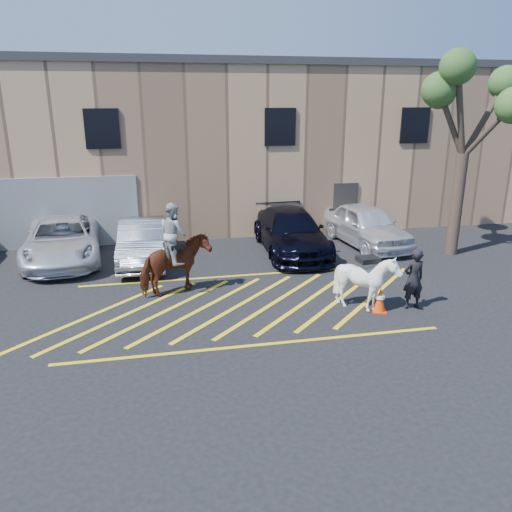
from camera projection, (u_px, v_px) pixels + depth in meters
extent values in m
plane|color=black|center=(237.00, 301.00, 14.63)|extent=(90.00, 90.00, 0.00)
imported|color=silver|center=(63.00, 240.00, 18.16)|extent=(3.07, 5.79, 1.55)
imported|color=gray|center=(142.00, 242.00, 18.02)|extent=(1.71, 4.65, 1.52)
imported|color=black|center=(291.00, 232.00, 19.20)|extent=(2.46, 5.63, 1.61)
imported|color=silver|center=(366.00, 225.00, 20.10)|extent=(2.45, 5.01, 1.64)
imported|color=black|center=(413.00, 279.00, 13.95)|extent=(0.66, 0.46, 1.74)
cube|color=tan|center=(196.00, 145.00, 24.80)|extent=(32.00, 10.00, 7.00)
cube|color=#2D2D30|center=(194.00, 67.00, 23.71)|extent=(32.20, 10.20, 0.30)
cube|color=black|center=(102.00, 129.00, 18.99)|extent=(1.30, 0.08, 1.50)
cube|color=black|center=(280.00, 127.00, 20.34)|extent=(1.30, 0.08, 1.50)
cube|color=black|center=(415.00, 125.00, 21.50)|extent=(1.30, 0.08, 1.50)
cube|color=#38332D|center=(345.00, 208.00, 21.97)|extent=(1.10, 0.08, 2.20)
cube|color=yellow|center=(87.00, 317.00, 13.54)|extent=(4.20, 4.20, 0.01)
cube|color=yellow|center=(127.00, 314.00, 13.75)|extent=(4.20, 4.20, 0.01)
cube|color=yellow|center=(165.00, 311.00, 13.95)|extent=(4.20, 4.20, 0.01)
cube|color=yellow|center=(203.00, 308.00, 14.15)|extent=(4.20, 4.20, 0.01)
cube|color=yellow|center=(239.00, 305.00, 14.35)|extent=(4.20, 4.20, 0.01)
cube|color=yellow|center=(275.00, 302.00, 14.56)|extent=(4.20, 4.20, 0.01)
cube|color=yellow|center=(309.00, 300.00, 14.76)|extent=(4.20, 4.20, 0.01)
cube|color=yellow|center=(343.00, 297.00, 14.96)|extent=(4.20, 4.20, 0.01)
cube|color=yellow|center=(375.00, 294.00, 15.16)|extent=(4.20, 4.20, 0.01)
cube|color=yellow|center=(226.00, 276.00, 16.69)|extent=(9.50, 0.12, 0.01)
cube|color=yellow|center=(257.00, 345.00, 12.02)|extent=(9.50, 0.12, 0.01)
imported|color=maroon|center=(175.00, 265.00, 15.00)|extent=(2.34, 1.81, 1.80)
imported|color=#9DA2A7|center=(173.00, 233.00, 14.70)|extent=(1.01, 1.10, 1.83)
cube|color=black|center=(174.00, 245.00, 14.81)|extent=(0.66, 0.71, 0.14)
imported|color=white|center=(367.00, 282.00, 13.82)|extent=(1.47, 1.62, 1.67)
cube|color=black|center=(368.00, 260.00, 13.62)|extent=(0.60, 0.51, 0.14)
cube|color=#FF300A|center=(379.00, 311.00, 13.94)|extent=(0.47, 0.47, 0.03)
cone|color=#DC4209|center=(380.00, 299.00, 13.83)|extent=(0.32, 0.32, 0.70)
cylinder|color=white|center=(380.00, 297.00, 13.81)|extent=(0.25, 0.25, 0.10)
cylinder|color=#4C3B2E|center=(457.00, 205.00, 18.64)|extent=(0.44, 0.44, 3.80)
cylinder|color=#4A3E2D|center=(484.00, 120.00, 18.00)|extent=(1.76, 0.51, 2.68)
cylinder|color=#4C3D2E|center=(451.00, 124.00, 18.55)|extent=(0.33, 1.88, 2.34)
cylinder|color=#48392C|center=(451.00, 124.00, 17.64)|extent=(1.40, 0.20, 2.39)
cylinder|color=#423228|center=(487.00, 132.00, 17.21)|extent=(0.78, 1.62, 1.96)
cylinder|color=#49382C|center=(460.00, 113.00, 17.30)|extent=(1.16, 0.77, 3.11)
sphere|color=#437532|center=(506.00, 83.00, 17.89)|extent=(1.20, 1.20, 1.20)
sphere|color=#42692D|center=(440.00, 93.00, 19.01)|extent=(1.20, 1.20, 1.20)
sphere|color=#40642B|center=(439.00, 89.00, 17.17)|extent=(1.20, 1.20, 1.20)
sphere|color=#3B622A|center=(458.00, 67.00, 16.50)|extent=(1.20, 1.20, 1.20)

